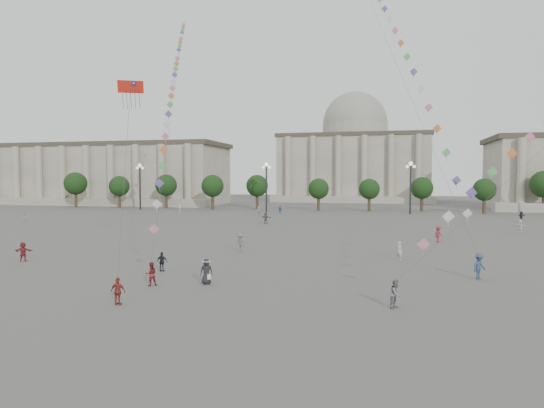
# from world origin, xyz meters

# --- Properties ---
(ground) EXTENTS (360.00, 360.00, 0.00)m
(ground) POSITION_xyz_m (0.00, 0.00, 0.00)
(ground) COLOR #4F4D4A
(ground) RESTS_ON ground
(hall_west) EXTENTS (84.00, 26.22, 17.20)m
(hall_west) POSITION_xyz_m (-75.00, 93.89, 8.43)
(hall_west) COLOR gray
(hall_west) RESTS_ON ground
(hall_central) EXTENTS (48.30, 34.30, 35.50)m
(hall_central) POSITION_xyz_m (0.00, 129.22, 14.23)
(hall_central) COLOR gray
(hall_central) RESTS_ON ground
(tree_row) EXTENTS (137.12, 5.12, 8.00)m
(tree_row) POSITION_xyz_m (0.00, 78.00, 5.39)
(tree_row) COLOR #35291A
(tree_row) RESTS_ON ground
(lamp_post_far_west) EXTENTS (2.00, 0.90, 10.65)m
(lamp_post_far_west) POSITION_xyz_m (-45.00, 70.00, 7.35)
(lamp_post_far_west) COLOR #262628
(lamp_post_far_west) RESTS_ON ground
(lamp_post_mid_west) EXTENTS (2.00, 0.90, 10.65)m
(lamp_post_mid_west) POSITION_xyz_m (-15.00, 70.00, 7.35)
(lamp_post_mid_west) COLOR #262628
(lamp_post_mid_west) RESTS_ON ground
(lamp_post_mid_east) EXTENTS (2.00, 0.90, 10.65)m
(lamp_post_mid_east) POSITION_xyz_m (15.00, 70.00, 7.35)
(lamp_post_mid_east) COLOR #262628
(lamp_post_mid_east) RESTS_ON ground
(person_crowd_0) EXTENTS (1.05, 0.47, 1.77)m
(person_crowd_0) POSITION_xyz_m (-10.63, 63.86, 0.88)
(person_crowd_0) COLOR #395782
(person_crowd_0) RESTS_ON ground
(person_crowd_1) EXTENTS (0.91, 0.94, 1.53)m
(person_crowd_1) POSITION_xyz_m (-47.70, 36.41, 0.76)
(person_crowd_1) COLOR #B0AFAB
(person_crowd_1) RESTS_ON ground
(person_crowd_4) EXTENTS (1.70, 1.15, 1.76)m
(person_crowd_4) POSITION_xyz_m (-14.24, 60.66, 0.88)
(person_crowd_4) COLOR #B7B8B3
(person_crowd_4) RESTS_ON ground
(person_crowd_6) EXTENTS (1.35, 1.09, 1.82)m
(person_crowd_6) POSITION_xyz_m (-3.67, 13.65, 0.91)
(person_crowd_6) COLOR slate
(person_crowd_6) RESTS_ON ground
(person_crowd_7) EXTENTS (1.85, 1.21, 1.91)m
(person_crowd_7) POSITION_xyz_m (27.20, 36.73, 0.96)
(person_crowd_7) COLOR white
(person_crowd_7) RESTS_ON ground
(person_crowd_8) EXTENTS (1.34, 1.33, 1.85)m
(person_crowd_8) POSITION_xyz_m (15.99, 25.51, 0.93)
(person_crowd_8) COLOR maroon
(person_crowd_8) RESTS_ON ground
(person_crowd_9) EXTENTS (1.52, 1.29, 1.64)m
(person_crowd_9) POSITION_xyz_m (32.70, 58.20, 0.82)
(person_crowd_9) COLOR black
(person_crowd_9) RESTS_ON ground
(person_crowd_10) EXTENTS (0.47, 0.68, 1.79)m
(person_crowd_10) POSITION_xyz_m (-32.83, 64.75, 0.90)
(person_crowd_10) COLOR silver
(person_crowd_10) RESTS_ON ground
(person_crowd_12) EXTENTS (1.83, 1.06, 1.88)m
(person_crowd_12) POSITION_xyz_m (-8.37, 42.90, 0.94)
(person_crowd_12) COLOR #5E5D62
(person_crowd_12) RESTS_ON ground
(person_crowd_13) EXTENTS (0.72, 0.70, 1.66)m
(person_crowd_13) POSITION_xyz_m (11.41, 12.28, 0.83)
(person_crowd_13) COLOR #BCBBB7
(person_crowd_13) RESTS_ON ground
(tourist_0) EXTENTS (0.93, 0.40, 1.57)m
(tourist_0) POSITION_xyz_m (-4.57, -7.11, 0.78)
(tourist_0) COLOR maroon
(tourist_0) RESTS_ON ground
(tourist_2) EXTENTS (1.64, 0.90, 1.69)m
(tourist_2) POSITION_xyz_m (-20.45, 4.11, 0.85)
(tourist_2) COLOR maroon
(tourist_2) RESTS_ON ground
(tourist_4) EXTENTS (0.89, 0.39, 1.51)m
(tourist_4) POSITION_xyz_m (-6.63, 2.65, 0.75)
(tourist_4) COLOR black
(tourist_4) RESTS_ON ground
(kite_flyer_0) EXTENTS (0.98, 0.93, 1.59)m
(kite_flyer_0) POSITION_xyz_m (-5.07, -2.16, 0.80)
(kite_flyer_0) COLOR maroon
(kite_flyer_0) RESTS_ON ground
(kite_flyer_1) EXTENTS (1.34, 1.36, 1.88)m
(kite_flyer_1) POSITION_xyz_m (16.72, 5.08, 0.94)
(kite_flyer_1) COLOR navy
(kite_flyer_1) RESTS_ON ground
(kite_flyer_2) EXTENTS (0.92, 0.98, 1.60)m
(kite_flyer_2) POSITION_xyz_m (10.79, -4.18, 0.80)
(kite_flyer_2) COLOR slate
(kite_flyer_2) RESTS_ON ground
(hat_person) EXTENTS (0.98, 0.79, 1.74)m
(hat_person) POSITION_xyz_m (-1.65, -0.83, 0.91)
(hat_person) COLOR black
(hat_person) RESTS_ON ground
(dragon_kite) EXTENTS (4.65, 7.84, 20.92)m
(dragon_kite) POSITION_xyz_m (-11.53, 6.99, 14.36)
(dragon_kite) COLOR red
(dragon_kite) RESTS_ON ground
(kite_train_west) EXTENTS (21.38, 53.59, 68.64)m
(kite_train_west) POSITION_xyz_m (-16.15, 26.48, 20.58)
(kite_train_west) COLOR #3F3F3F
(kite_train_west) RESTS_ON ground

